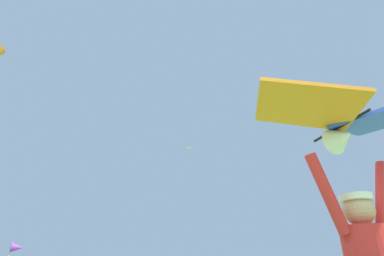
{
  "coord_description": "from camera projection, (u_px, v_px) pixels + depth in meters",
  "views": [
    {
      "loc": [
        -1.97,
        -1.05,
        1.07
      ],
      "look_at": [
        0.4,
        2.56,
        3.12
      ],
      "focal_mm": 28.38,
      "sensor_mm": 36.0,
      "label": 1
    }
  ],
  "objects": [
    {
      "name": "held_stunt_kite",
      "position": [
        345.0,
        120.0,
        2.58
      ],
      "size": [
        1.71,
        1.11,
        0.4
      ],
      "color": "black"
    },
    {
      "name": "distant_kite_white_mid_right",
      "position": [
        189.0,
        147.0,
        27.23
      ],
      "size": [
        0.69,
        0.67,
        0.26
      ],
      "color": "white"
    },
    {
      "name": "marker_flag",
      "position": [
        15.0,
        252.0,
        7.48
      ],
      "size": [
        0.3,
        0.24,
        1.73
      ],
      "color": "silver",
      "rests_on": "ground"
    }
  ]
}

